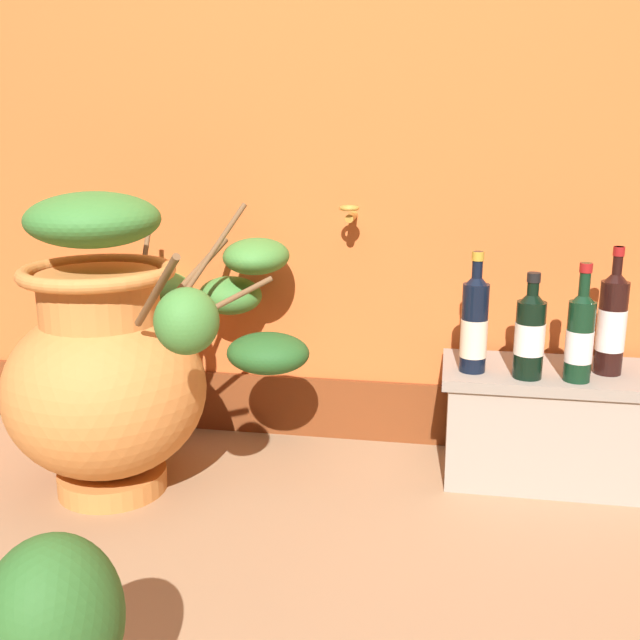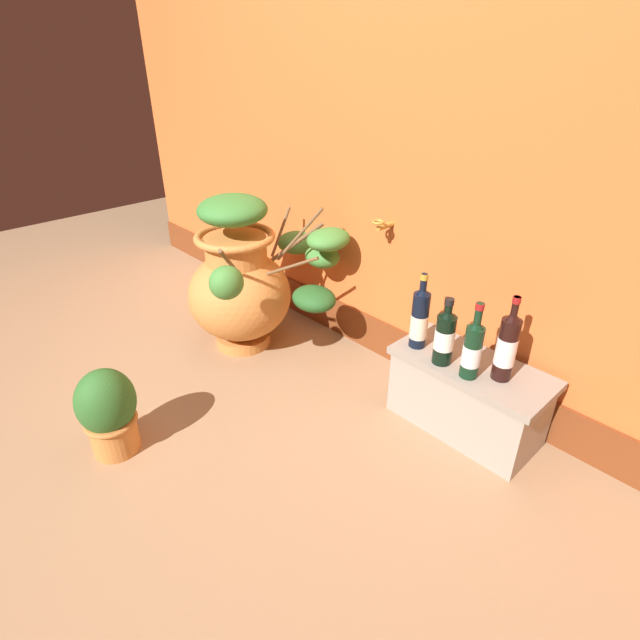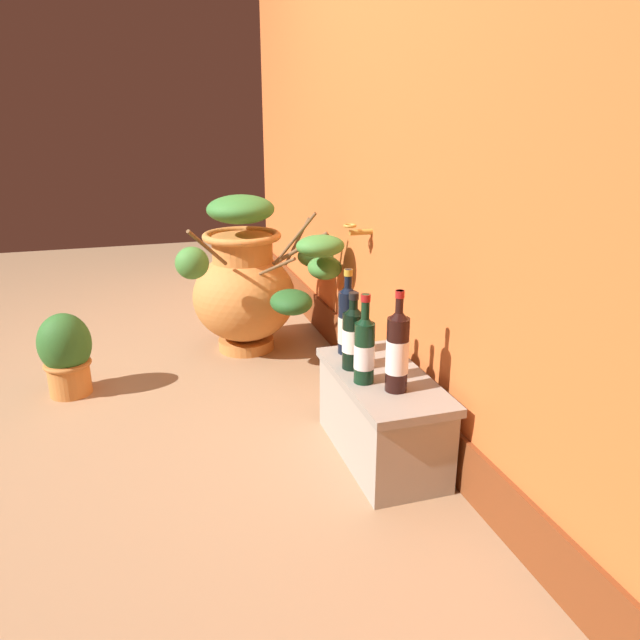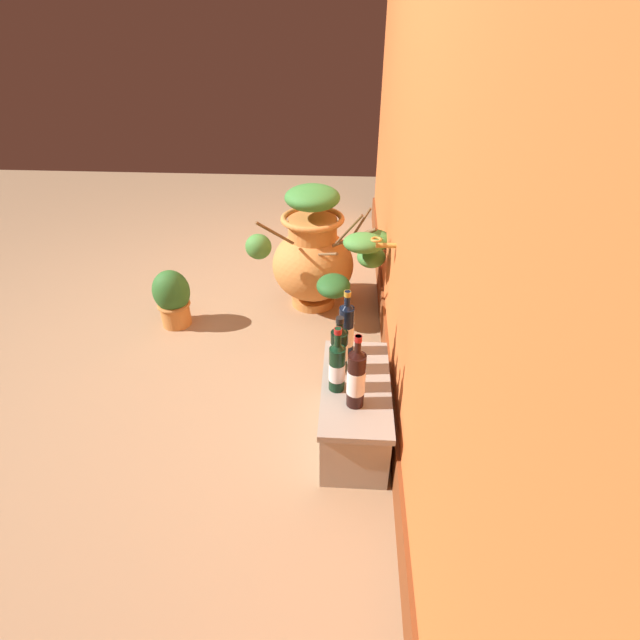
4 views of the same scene
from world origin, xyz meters
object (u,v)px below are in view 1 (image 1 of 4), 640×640
object	(u,v)px
wine_bottle_middle	(530,332)
wine_bottle_back	(580,334)
wine_bottle_left	(612,321)
wine_bottle_right	(474,323)
terracotta_urn	(118,359)

from	to	relation	value
wine_bottle_middle	wine_bottle_back	distance (m)	0.12
wine_bottle_left	wine_bottle_middle	xyz separation A→B (m)	(-0.21, -0.07, -0.02)
wine_bottle_right	wine_bottle_back	size ratio (longest dim) A/B	1.05
wine_bottle_middle	wine_bottle_right	bearing A→B (deg)	168.45
wine_bottle_back	terracotta_urn	bearing A→B (deg)	-171.90
terracotta_urn	wine_bottle_back	distance (m)	1.20
terracotta_urn	wine_bottle_back	size ratio (longest dim) A/B	2.73
wine_bottle_left	terracotta_urn	bearing A→B (deg)	-169.05
wine_bottle_back	wine_bottle_middle	bearing A→B (deg)	177.76
terracotta_urn	wine_bottle_back	bearing A→B (deg)	8.10
wine_bottle_middle	wine_bottle_right	distance (m)	0.14
terracotta_urn	wine_bottle_back	xyz separation A→B (m)	(1.19, 0.17, 0.08)
wine_bottle_middle	wine_bottle_back	size ratio (longest dim) A/B	0.90
wine_bottle_left	wine_bottle_right	bearing A→B (deg)	-172.85
terracotta_urn	wine_bottle_right	bearing A→B (deg)	12.39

